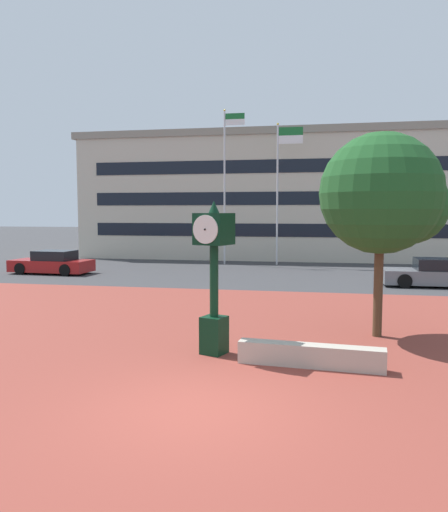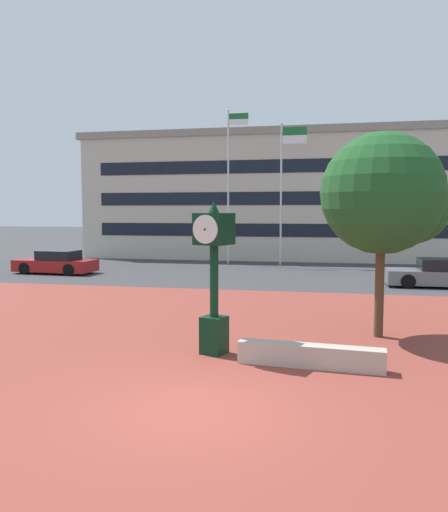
% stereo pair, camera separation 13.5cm
% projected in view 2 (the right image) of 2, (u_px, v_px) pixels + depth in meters
% --- Properties ---
extents(ground_plane, '(200.00, 200.00, 0.00)m').
position_uv_depth(ground_plane, '(192.00, 409.00, 8.71)').
color(ground_plane, '#38383A').
extents(plaza_brick_paving, '(44.00, 17.34, 0.01)m').
position_uv_depth(plaza_brick_paving, '(239.00, 341.00, 13.27)').
color(plaza_brick_paving, brown).
rests_on(plaza_brick_paving, ground).
extents(planter_wall, '(3.22, 0.67, 0.50)m').
position_uv_depth(planter_wall, '(310.00, 356.00, 11.07)').
color(planter_wall, '#ADA393').
rests_on(planter_wall, ground).
extents(street_clock, '(0.94, 0.97, 3.66)m').
position_uv_depth(street_clock, '(214.00, 268.00, 11.98)').
color(street_clock, black).
rests_on(street_clock, ground).
extents(plaza_tree, '(3.50, 3.26, 5.52)m').
position_uv_depth(plaza_tree, '(388.00, 196.00, 13.54)').
color(plaza_tree, '#4C3823').
rests_on(plaza_tree, ground).
extents(car_street_near, '(4.51, 2.09, 1.28)m').
position_uv_depth(car_street_near, '(56.00, 263.00, 28.08)').
color(car_street_near, maroon).
rests_on(car_street_near, ground).
extents(car_street_mid, '(4.54, 1.97, 1.28)m').
position_uv_depth(car_street_mid, '(439.00, 274.00, 23.03)').
color(car_street_mid, slate).
rests_on(car_street_mid, ground).
extents(flagpole_primary, '(1.38, 0.14, 10.01)m').
position_uv_depth(flagpole_primary, '(230.00, 178.00, 32.87)').
color(flagpole_primary, silver).
rests_on(flagpole_primary, ground).
extents(flagpole_secondary, '(1.65, 0.14, 9.03)m').
position_uv_depth(flagpole_secondary, '(284.00, 181.00, 32.18)').
color(flagpole_secondary, silver).
rests_on(flagpole_secondary, ground).
extents(civic_building, '(31.59, 12.83, 9.17)m').
position_uv_depth(civic_building, '(299.00, 197.00, 40.18)').
color(civic_building, beige).
rests_on(civic_building, ground).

